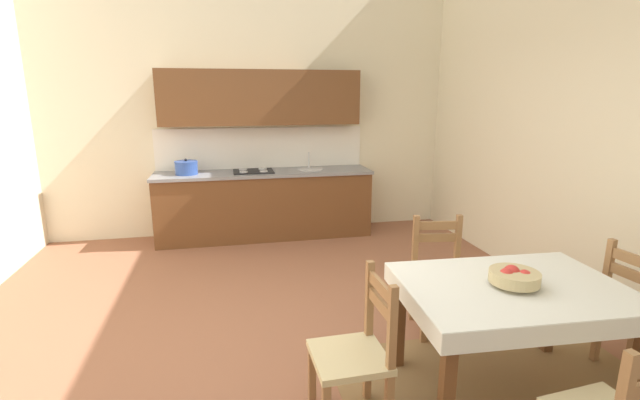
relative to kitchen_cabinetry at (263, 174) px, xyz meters
name	(u,v)px	position (x,y,z in m)	size (l,w,h in m)	color
ground_plane	(287,358)	(-0.10, -2.89, -0.91)	(5.99, 6.93, 0.10)	#935B42
wall_back	(251,78)	(-0.10, 0.33, 1.24)	(5.99, 0.12, 4.20)	beige
wall_right	(636,67)	(2.65, -2.89, 1.24)	(0.12, 6.93, 4.20)	beige
area_rug	(511,400)	(1.22, -3.73, -0.85)	(2.10, 1.60, 0.01)	olive
kitchen_cabinetry	(263,174)	(0.00, 0.00, 0.00)	(2.84, 0.63, 2.20)	brown
dining_table	(511,303)	(1.22, -3.63, -0.23)	(1.41, 1.04, 0.75)	brown
dining_chair_kitchen_side	(440,277)	(1.18, -2.78, -0.41)	(0.48, 0.48, 0.93)	#D1BC89
dining_chair_tv_side	(356,354)	(0.20, -3.69, -0.41)	(0.43, 0.43, 0.93)	#D1BC89
fruit_bowl	(514,277)	(1.21, -3.65, -0.04)	(0.30, 0.30, 0.12)	tan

